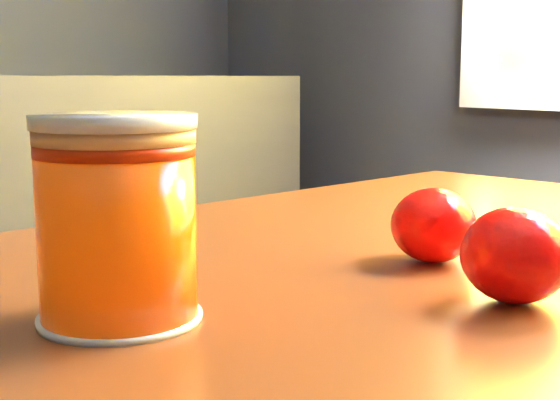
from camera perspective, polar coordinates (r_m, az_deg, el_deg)
juice_glass at (r=0.42m, az=-11.81°, el=-1.47°), size 0.09×0.09×0.11m
orange_front at (r=0.47m, az=16.86°, el=-3.86°), size 0.07×0.07×0.06m
orange_back at (r=0.56m, az=11.15°, el=-1.83°), size 0.08×0.08×0.05m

